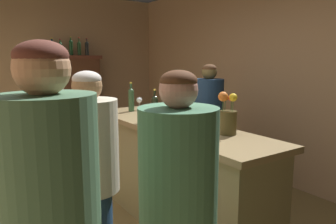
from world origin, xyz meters
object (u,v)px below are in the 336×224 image
display_bottle_midleft (60,48)px  display_bottle_center (71,47)px  wine_glass_mid (144,112)px  wine_bottle_chardonnay (155,105)px  display_bottle_midright (79,48)px  display_bottle_left (52,47)px  patron_in_grey (49,143)px  bartender (208,125)px  patron_tall (91,180)px  patron_by_cabinet (178,218)px  display_bottle_right (87,48)px  flower_arrangement (228,117)px  wine_bottle_pinot (131,98)px  wine_glass_front (139,101)px  wine_bottle_rose (192,110)px  display_cabinet (73,101)px  bar_counter (171,173)px  cheese_plate (172,117)px  wine_glass_rear (168,112)px

display_bottle_midleft → display_bottle_center: bearing=0.0°
display_bottle_midleft → wine_glass_mid: bearing=-91.5°
wine_bottle_chardonnay → display_bottle_midright: (0.12, 2.74, 0.69)m
display_bottle_left → patron_in_grey: size_ratio=0.18×
display_bottle_center → bartender: display_bottle_center is taller
patron_tall → patron_by_cabinet: patron_by_cabinet is taller
wine_bottle_chardonnay → display_bottle_right: display_bottle_right is taller
flower_arrangement → display_bottle_right: size_ratio=1.16×
wine_bottle_pinot → wine_bottle_chardonnay: 0.44m
wine_glass_front → display_bottle_midright: (0.05, 2.28, 0.70)m
wine_bottle_chardonnay → wine_bottle_rose: bearing=-80.0°
wine_bottle_pinot → display_bottle_midright: 2.41m
wine_glass_mid → flower_arrangement: size_ratio=0.43×
patron_tall → flower_arrangement: bearing=-25.1°
wine_bottle_chardonnay → bartender: bearing=-12.6°
flower_arrangement → patron_in_grey: size_ratio=0.22×
display_bottle_midleft → display_bottle_midright: display_bottle_midright is taller
display_cabinet → flower_arrangement: (0.09, -3.81, 0.27)m
bar_counter → wine_glass_front: bearing=80.6°
wine_glass_front → display_bottle_midright: size_ratio=0.48×
flower_arrangement → display_bottle_center: display_bottle_center is taller
bartender → display_bottle_center: bearing=-81.8°
wine_bottle_pinot → flower_arrangement: size_ratio=0.98×
wine_bottle_chardonnay → display_bottle_right: size_ratio=0.96×
cheese_plate → display_bottle_left: display_bottle_left is taller
wine_bottle_rose → display_bottle_right: (0.17, 3.27, 0.69)m
patron_in_grey → display_cabinet: bearing=106.5°
display_bottle_midright → cheese_plate: bearing=-90.3°
bar_counter → display_bottle_midleft: (-0.12, 3.18, 1.30)m
bartender → wine_glass_front: bearing=-51.4°
wine_bottle_pinot → cheese_plate: size_ratio=2.37×
wine_bottle_rose → flower_arrangement: (-0.05, -0.54, 0.02)m
wine_bottle_rose → cheese_plate: (0.01, 0.35, -0.12)m
wine_glass_rear → wine_glass_mid: bearing=160.6°
display_bottle_midleft → patron_tall: size_ratio=0.18×
bar_counter → display_bottle_midright: bearing=86.3°
wine_bottle_rose → patron_tall: (-1.20, -0.48, -0.29)m
wine_bottle_chardonnay → patron_in_grey: (-1.14, -0.06, -0.25)m
wine_glass_rear → display_bottle_right: bearing=84.1°
display_bottle_right → patron_in_grey: display_bottle_right is taller
flower_arrangement → patron_tall: 1.19m
wine_bottle_pinot → patron_by_cabinet: 2.36m
wine_bottle_pinot → patron_by_cabinet: size_ratio=0.22×
wine_bottle_chardonnay → display_bottle_midleft: (-0.21, 2.74, 0.68)m
cheese_plate → display_bottle_midleft: bearing=96.1°
patron_by_cabinet → display_bottle_center: bearing=31.5°
bar_counter → wine_glass_front: wine_glass_front is taller
display_cabinet → patron_by_cabinet: (-0.89, -4.47, -0.03)m
display_cabinet → display_bottle_center: bearing=0.0°
wine_glass_front → cheese_plate: (0.04, -0.64, -0.11)m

